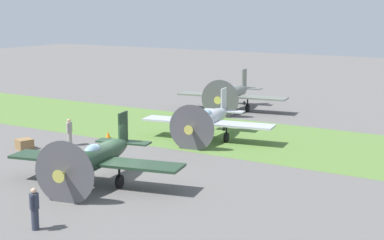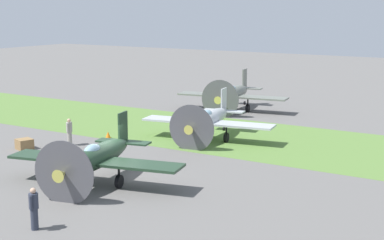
% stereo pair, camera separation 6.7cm
% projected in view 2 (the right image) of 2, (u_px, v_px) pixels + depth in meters
% --- Properties ---
extents(ground_plane, '(160.00, 160.00, 0.00)m').
position_uv_depth(ground_plane, '(113.00, 174.00, 31.31)').
color(ground_plane, '#605E5B').
extents(grass_verge, '(120.00, 11.00, 0.01)m').
position_uv_depth(grass_verge, '(221.00, 134.00, 41.13)').
color(grass_verge, '#567A38').
rests_on(grass_verge, ground).
extents(airplane_lead, '(9.19, 7.35, 3.26)m').
position_uv_depth(airplane_lead, '(97.00, 157.00, 29.45)').
color(airplane_lead, '#233D28').
rests_on(airplane_lead, ground).
extents(airplane_wingman, '(9.05, 7.21, 3.20)m').
position_uv_depth(airplane_wingman, '(209.00, 120.00, 39.18)').
color(airplane_wingman, '#B2B7BC').
rests_on(airplane_wingman, ground).
extents(airplane_trail, '(9.56, 7.61, 3.39)m').
position_uv_depth(airplane_trail, '(233.00, 94.00, 50.13)').
color(airplane_trail, slate).
rests_on(airplane_trail, ground).
extents(ground_crew_chief, '(0.38, 0.59, 1.73)m').
position_uv_depth(ground_crew_chief, '(69.00, 131.00, 37.66)').
color(ground_crew_chief, '#9E998E').
rests_on(ground_crew_chief, ground).
extents(ground_crew_mechanic, '(0.38, 0.59, 1.73)m').
position_uv_depth(ground_crew_mechanic, '(34.00, 208.00, 23.40)').
color(ground_crew_mechanic, '#2D3342').
rests_on(ground_crew_mechanic, ground).
extents(supply_crate, '(1.14, 1.14, 0.64)m').
position_uv_depth(supply_crate, '(24.00, 144.00, 36.75)').
color(supply_crate, olive).
rests_on(supply_crate, ground).
extents(runway_marker_cone, '(0.36, 0.36, 0.44)m').
position_uv_depth(runway_marker_cone, '(108.00, 135.00, 39.88)').
color(runway_marker_cone, orange).
rests_on(runway_marker_cone, ground).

